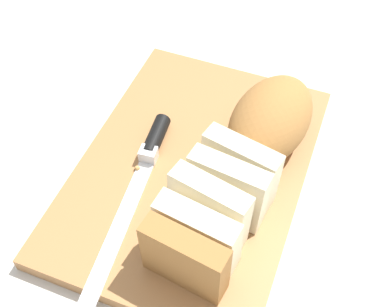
# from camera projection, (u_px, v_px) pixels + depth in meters

# --- Properties ---
(ground_plane) EXTENTS (3.00, 3.00, 0.00)m
(ground_plane) POSITION_uv_depth(u_px,v_px,m) (192.00, 176.00, 0.72)
(ground_plane) COLOR beige
(cutting_board) EXTENTS (0.43, 0.31, 0.02)m
(cutting_board) POSITION_uv_depth(u_px,v_px,m) (192.00, 172.00, 0.71)
(cutting_board) COLOR #9E6B3D
(cutting_board) RESTS_ON ground_plane
(bread_loaf) EXTENTS (0.35, 0.15, 0.09)m
(bread_loaf) POSITION_uv_depth(u_px,v_px,m) (246.00, 158.00, 0.66)
(bread_loaf) COLOR #996633
(bread_loaf) RESTS_ON cutting_board
(bread_knife) EXTENTS (0.30, 0.05, 0.02)m
(bread_knife) POSITION_uv_depth(u_px,v_px,m) (147.00, 160.00, 0.70)
(bread_knife) COLOR silver
(bread_knife) RESTS_ON cutting_board
(crumb_near_knife) EXTENTS (0.01, 0.01, 0.01)m
(crumb_near_knife) POSITION_uv_depth(u_px,v_px,m) (218.00, 192.00, 0.67)
(crumb_near_knife) COLOR tan
(crumb_near_knife) RESTS_ON cutting_board
(crumb_near_loaf) EXTENTS (0.01, 0.01, 0.01)m
(crumb_near_loaf) POSITION_uv_depth(u_px,v_px,m) (196.00, 154.00, 0.71)
(crumb_near_loaf) COLOR tan
(crumb_near_loaf) RESTS_ON cutting_board
(crumb_stray_left) EXTENTS (0.01, 0.01, 0.01)m
(crumb_stray_left) POSITION_uv_depth(u_px,v_px,m) (137.00, 168.00, 0.70)
(crumb_stray_left) COLOR tan
(crumb_stray_left) RESTS_ON cutting_board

